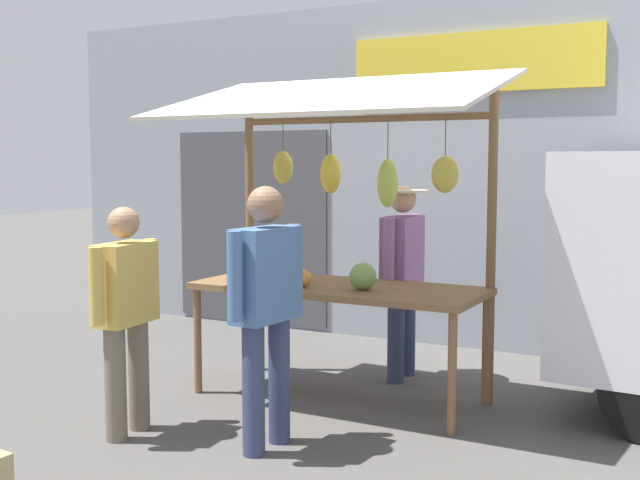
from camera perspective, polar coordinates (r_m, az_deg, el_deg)
ground_plane at (r=6.26m, az=1.32°, el=-11.23°), size 40.00×40.00×0.00m
street_backdrop at (r=8.03m, az=8.20°, el=4.73°), size 9.00×0.30×3.40m
market_stall at (r=6.01m, az=1.52°, el=2.93°), size 2.50×1.46×2.50m
vendor_with_sunhat at (r=6.64m, az=5.91°, el=-1.87°), size 0.42×0.69×1.62m
shopper_with_shopping_bag at (r=4.99m, az=-3.88°, el=-4.16°), size 0.26×0.71×1.66m
shopper_with_ponytail at (r=5.40m, az=-13.74°, el=-4.64°), size 0.26×0.66×1.52m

